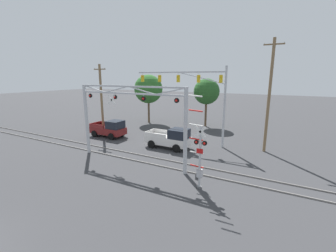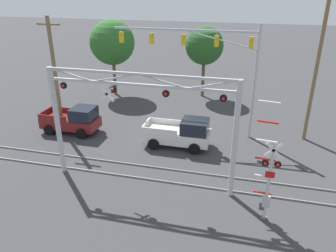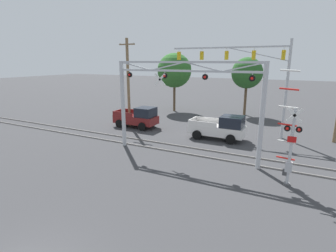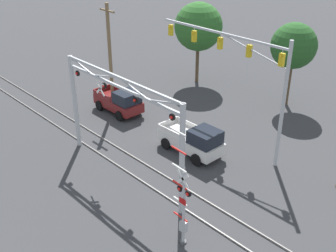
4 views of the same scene
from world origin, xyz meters
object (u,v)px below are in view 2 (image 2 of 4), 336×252
(background_tree_beyond_span, at_px, (112,42))
(utility_pole_left, at_px, (55,75))
(crossing_signal_mast, at_px, (268,181))
(utility_pole_right, at_px, (317,67))
(background_tree_far_left_verge, at_px, (204,46))
(pickup_truck_lead, at_px, (181,133))
(pickup_truck_following, at_px, (74,120))
(traffic_signal_span, at_px, (217,58))
(crossing_gantry, at_px, (140,116))

(background_tree_beyond_span, bearing_deg, utility_pole_left, -92.69)
(crossing_signal_mast, relative_size, utility_pole_right, 0.58)
(utility_pole_right, xyz_separation_m, background_tree_far_left_verge, (-9.09, 8.36, -0.39))
(utility_pole_left, relative_size, background_tree_beyond_span, 1.15)
(utility_pole_left, bearing_deg, pickup_truck_lead, -2.17)
(pickup_truck_following, bearing_deg, utility_pole_right, 10.31)
(traffic_signal_span, relative_size, background_tree_beyond_span, 1.39)
(pickup_truck_lead, distance_m, background_tree_beyond_span, 14.51)
(pickup_truck_following, relative_size, utility_pole_right, 0.41)
(background_tree_far_left_verge, bearing_deg, background_tree_beyond_span, -169.51)
(utility_pole_right, bearing_deg, crossing_gantry, -139.34)
(crossing_signal_mast, xyz_separation_m, background_tree_far_left_verge, (-5.96, 18.65, 2.97))
(crossing_signal_mast, relative_size, utility_pole_left, 0.71)
(crossing_gantry, bearing_deg, pickup_truck_lead, 76.14)
(pickup_truck_lead, relative_size, background_tree_far_left_verge, 0.66)
(pickup_truck_lead, bearing_deg, crossing_signal_mast, -50.06)
(utility_pole_left, bearing_deg, background_tree_beyond_span, 87.31)
(crossing_gantry, relative_size, traffic_signal_span, 1.00)
(utility_pole_left, height_order, background_tree_beyond_span, utility_pole_left)
(crossing_gantry, xyz_separation_m, background_tree_beyond_span, (-8.09, 15.33, 1.18))
(pickup_truck_lead, bearing_deg, crossing_gantry, -103.86)
(utility_pole_left, relative_size, background_tree_far_left_verge, 1.24)
(crossing_gantry, xyz_separation_m, pickup_truck_following, (-7.44, 5.46, -3.21))
(pickup_truck_lead, height_order, pickup_truck_following, same)
(crossing_signal_mast, relative_size, background_tree_beyond_span, 0.81)
(utility_pole_right, relative_size, background_tree_beyond_span, 1.41)
(crossing_signal_mast, distance_m, background_tree_beyond_span, 22.90)
(pickup_truck_following, distance_m, background_tree_beyond_span, 10.82)
(traffic_signal_span, height_order, utility_pole_left, utility_pole_left)
(crossing_gantry, distance_m, utility_pole_left, 10.18)
(utility_pole_right, height_order, background_tree_beyond_span, utility_pole_right)
(utility_pole_left, distance_m, utility_pole_right, 18.91)
(crossing_gantry, bearing_deg, traffic_signal_span, 68.00)
(crossing_gantry, bearing_deg, pickup_truck_following, 143.72)
(crossing_signal_mast, relative_size, pickup_truck_lead, 1.32)
(crossing_gantry, distance_m, pickup_truck_lead, 6.19)
(crossing_gantry, xyz_separation_m, utility_pole_right, (10.07, 8.65, 1.34))
(pickup_truck_lead, xyz_separation_m, utility_pole_right, (8.80, 3.51, 4.55))
(pickup_truck_lead, distance_m, pickup_truck_following, 8.72)
(pickup_truck_following, height_order, utility_pole_left, utility_pole_left)
(utility_pole_left, relative_size, utility_pole_right, 0.81)
(traffic_signal_span, distance_m, pickup_truck_lead, 6.00)
(pickup_truck_lead, height_order, background_tree_beyond_span, background_tree_beyond_span)
(crossing_signal_mast, relative_size, background_tree_far_left_verge, 0.88)
(pickup_truck_lead, relative_size, utility_pole_left, 0.54)
(crossing_gantry, relative_size, pickup_truck_following, 2.40)
(utility_pole_right, height_order, background_tree_far_left_verge, utility_pole_right)
(crossing_gantry, distance_m, background_tree_far_left_verge, 17.06)
(crossing_gantry, distance_m, background_tree_beyond_span, 17.37)
(crossing_signal_mast, distance_m, pickup_truck_following, 16.09)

